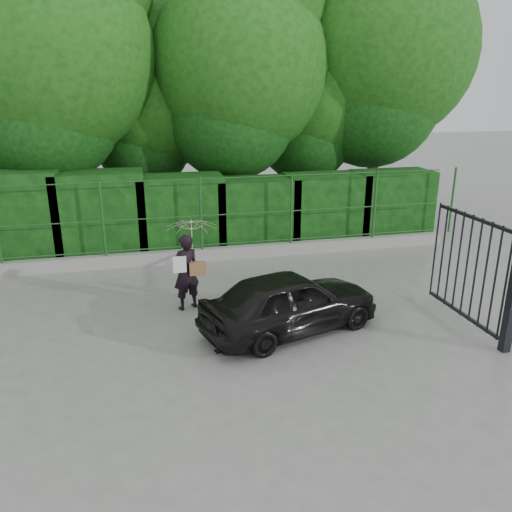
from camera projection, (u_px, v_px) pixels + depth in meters
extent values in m
plane|color=gray|center=(214.00, 347.00, 8.25)|extent=(80.00, 80.00, 0.00)
cube|color=#9E9E99|center=(186.00, 256.00, 12.37)|extent=(14.00, 0.25, 0.30)
cylinder|color=#1F501E|center=(103.00, 219.00, 11.62)|extent=(0.06, 0.06, 1.80)
cylinder|color=#1F501E|center=(201.00, 214.00, 12.12)|extent=(0.06, 0.06, 1.80)
cylinder|color=#1F501E|center=(291.00, 209.00, 12.63)|extent=(0.06, 0.06, 1.80)
cylinder|color=#1F501E|center=(375.00, 204.00, 13.13)|extent=(0.06, 0.06, 1.80)
cylinder|color=#1F501E|center=(452.00, 200.00, 13.63)|extent=(0.06, 0.06, 1.80)
cylinder|color=#1F501E|center=(186.00, 246.00, 12.29)|extent=(13.60, 0.03, 0.03)
cylinder|color=#1F501E|center=(184.00, 217.00, 12.05)|extent=(13.60, 0.03, 0.03)
cylinder|color=#1F501E|center=(183.00, 180.00, 11.77)|extent=(13.60, 0.03, 0.03)
cube|color=black|center=(15.00, 217.00, 12.11)|extent=(2.20, 1.20, 2.25)
cube|color=black|center=(101.00, 215.00, 12.56)|extent=(2.20, 1.20, 2.16)
cube|color=black|center=(181.00, 214.00, 13.02)|extent=(2.20, 1.20, 1.99)
cube|color=black|center=(255.00, 212.00, 13.48)|extent=(2.20, 1.20, 1.84)
cube|color=black|center=(325.00, 208.00, 13.91)|extent=(2.20, 1.20, 1.88)
cube|color=black|center=(390.00, 204.00, 14.35)|extent=(2.20, 1.20, 1.90)
cylinder|color=black|center=(62.00, 160.00, 13.55)|extent=(0.36, 0.36, 4.50)
sphere|color=#14470F|center=(49.00, 53.00, 12.70)|extent=(5.40, 5.40, 5.40)
cylinder|color=black|center=(155.00, 173.00, 15.49)|extent=(0.36, 0.36, 3.25)
sphere|color=#14470F|center=(151.00, 107.00, 14.88)|extent=(3.90, 3.90, 3.90)
cylinder|color=black|center=(240.00, 158.00, 14.95)|extent=(0.36, 0.36, 4.25)
sphere|color=#14470F|center=(239.00, 68.00, 14.15)|extent=(5.10, 5.10, 5.10)
cylinder|color=black|center=(311.00, 165.00, 16.26)|extent=(0.36, 0.36, 3.50)
sphere|color=#14470F|center=(313.00, 97.00, 15.60)|extent=(4.20, 4.20, 4.20)
cylinder|color=black|center=(374.00, 145.00, 16.13)|extent=(0.36, 0.36, 4.75)
sphere|color=#14470F|center=(381.00, 50.00, 15.24)|extent=(5.70, 5.70, 5.70)
cube|color=black|center=(462.00, 313.00, 9.16)|extent=(0.05, 2.00, 0.06)
cube|color=black|center=(475.00, 218.00, 8.60)|extent=(0.05, 2.00, 0.06)
cylinder|color=black|center=(505.00, 287.00, 8.00)|extent=(0.04, 0.04, 1.90)
cylinder|color=black|center=(495.00, 281.00, 8.24)|extent=(0.04, 0.04, 1.90)
cylinder|color=black|center=(485.00, 276.00, 8.47)|extent=(0.04, 0.04, 1.90)
cylinder|color=black|center=(475.00, 271.00, 8.70)|extent=(0.04, 0.04, 1.90)
cylinder|color=black|center=(467.00, 266.00, 8.93)|extent=(0.04, 0.04, 1.90)
cylinder|color=black|center=(458.00, 262.00, 9.16)|extent=(0.04, 0.04, 1.90)
cylinder|color=black|center=(450.00, 258.00, 9.39)|extent=(0.04, 0.04, 1.90)
cylinder|color=black|center=(442.00, 254.00, 9.62)|extent=(0.04, 0.04, 1.90)
cylinder|color=black|center=(435.00, 250.00, 9.85)|extent=(0.04, 0.04, 1.90)
imported|color=black|center=(186.00, 272.00, 9.52)|extent=(0.64, 0.54, 1.50)
imported|color=#F8D0DD|center=(192.00, 242.00, 9.42)|extent=(0.96, 0.98, 0.88)
cube|color=olive|center=(198.00, 268.00, 9.47)|extent=(0.32, 0.15, 0.24)
cube|color=white|center=(180.00, 265.00, 9.32)|extent=(0.25, 0.02, 0.32)
imported|color=black|center=(290.00, 302.00, 8.69)|extent=(3.46, 2.18, 1.10)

